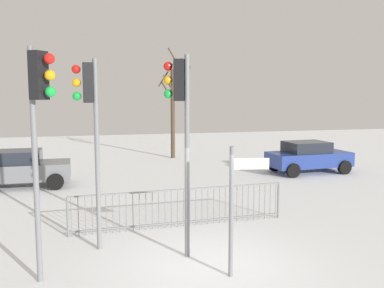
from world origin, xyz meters
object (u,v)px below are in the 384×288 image
object	(u,v)px
traffic_light_rear_left	(90,111)
direction_sign_post	(235,204)
car_grey_near	(19,168)
traffic_light_mid_right	(181,111)
bare_tree_left	(173,108)
traffic_light_rear_right	(39,112)
car_blue_mid	(308,156)

from	to	relation	value
traffic_light_rear_left	direction_sign_post	world-z (taller)	traffic_light_rear_left
direction_sign_post	car_grey_near	size ratio (longest dim) A/B	0.70
traffic_light_rear_left	traffic_light_mid_right	size ratio (longest dim) A/B	0.99
direction_sign_post	bare_tree_left	bearing A→B (deg)	93.13
direction_sign_post	bare_tree_left	world-z (taller)	bare_tree_left
traffic_light_rear_left	bare_tree_left	distance (m)	14.60
traffic_light_rear_left	direction_sign_post	bearing A→B (deg)	-130.52
traffic_light_rear_left	traffic_light_rear_right	xyz separation A→B (m)	(-0.93, -1.58, 0.06)
traffic_light_mid_right	car_blue_mid	xyz separation A→B (m)	(8.04, 8.63, -2.55)
traffic_light_mid_right	bare_tree_left	world-z (taller)	bare_tree_left
direction_sign_post	car_blue_mid	size ratio (longest dim) A/B	0.68
traffic_light_rear_left	direction_sign_post	distance (m)	3.95
direction_sign_post	car_grey_near	bearing A→B (deg)	129.16
traffic_light_rear_left	traffic_light_mid_right	xyz separation A→B (m)	(1.93, -0.91, 0.03)
car_blue_mid	car_grey_near	bearing A→B (deg)	176.58
traffic_light_rear_left	car_blue_mid	world-z (taller)	traffic_light_rear_left
car_grey_near	bare_tree_left	distance (m)	9.88
traffic_light_mid_right	direction_sign_post	world-z (taller)	traffic_light_mid_right
traffic_light_rear_left	traffic_light_rear_right	distance (m)	1.83
direction_sign_post	traffic_light_mid_right	bearing A→B (deg)	132.22
direction_sign_post	bare_tree_left	size ratio (longest dim) A/B	0.43
traffic_light_rear_right	car_grey_near	xyz separation A→B (m)	(-1.77, 9.25, -2.58)
traffic_light_rear_left	traffic_light_mid_right	world-z (taller)	traffic_light_mid_right
car_blue_mid	bare_tree_left	bearing A→B (deg)	127.00
traffic_light_rear_left	car_grey_near	world-z (taller)	traffic_light_rear_left
traffic_light_mid_right	car_blue_mid	distance (m)	12.07
traffic_light_rear_right	traffic_light_mid_right	bearing A→B (deg)	136.38
traffic_light_rear_right	car_blue_mid	bearing A→B (deg)	163.63
traffic_light_rear_right	car_blue_mid	xyz separation A→B (m)	(10.91, 9.30, -2.58)
traffic_light_rear_left	traffic_light_rear_right	bearing A→B (deg)	147.69
traffic_light_rear_right	direction_sign_post	size ratio (longest dim) A/B	1.72
car_blue_mid	bare_tree_left	distance (m)	8.28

